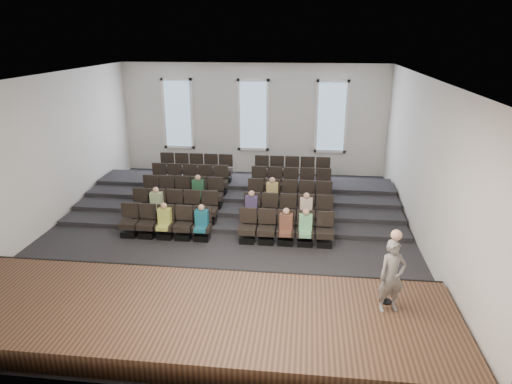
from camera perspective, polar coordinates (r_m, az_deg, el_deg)
ground at (r=15.09m, az=-3.52°, el=-5.14°), size 14.00×14.00×0.00m
ceiling at (r=13.80m, az=-3.96°, el=14.18°), size 12.00×14.00×0.02m
wall_back at (r=21.02m, az=-0.32°, el=9.06°), size 12.00×0.04×5.00m
wall_front at (r=7.89m, az=-12.84°, el=-9.40°), size 12.00×0.04×5.00m
wall_left at (r=16.40m, az=-24.97°, el=4.33°), size 0.04×14.00×5.00m
wall_right at (r=14.46m, az=20.50°, el=3.10°), size 0.04×14.00×5.00m
stage at (r=10.62m, az=-8.47°, el=-15.21°), size 11.80×3.60×0.50m
stage_lip at (r=12.07m, az=-6.32°, el=-10.53°), size 11.80×0.06×0.52m
risers at (r=17.92m, az=-1.79°, el=-0.41°), size 11.80×4.80×0.60m
seating_rows at (r=16.24m, az=-2.64°, el=-0.72°), size 6.80×4.70×1.67m
windows at (r=20.92m, az=-0.35°, el=9.56°), size 8.44×0.10×3.24m
audience at (r=14.93m, az=-2.38°, el=-2.06°), size 5.45×2.64×1.10m
speaker at (r=10.29m, az=16.63°, el=-10.07°), size 0.69×0.56×1.64m
mic_stand at (r=10.71m, az=16.12°, el=-10.82°), size 0.28×0.28×1.65m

